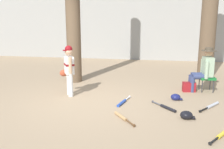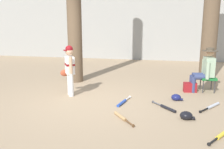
# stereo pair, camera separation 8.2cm
# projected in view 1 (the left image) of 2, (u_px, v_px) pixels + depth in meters

# --- Properties ---
(ground_plane) EXTENTS (60.00, 60.00, 0.00)m
(ground_plane) POSITION_uv_depth(u_px,v_px,m) (90.00, 103.00, 6.17)
(ground_plane) COLOR #9E8466
(concrete_back_wall) EXTENTS (18.00, 0.36, 2.95)m
(concrete_back_wall) POSITION_uv_depth(u_px,v_px,m) (125.00, 28.00, 12.29)
(concrete_back_wall) COLOR #9E9E99
(concrete_back_wall) RESTS_ON ground
(tree_behind_spectator) EXTENTS (0.73, 0.73, 5.15)m
(tree_behind_spectator) POSITION_uv_depth(u_px,v_px,m) (210.00, 10.00, 8.19)
(tree_behind_spectator) COLOR brown
(tree_behind_spectator) RESTS_ON ground
(young_ballplayer) EXTENTS (0.50, 0.52, 1.31)m
(young_ballplayer) POSITION_uv_depth(u_px,v_px,m) (69.00, 67.00, 6.59)
(young_ballplayer) COLOR white
(young_ballplayer) RESTS_ON ground
(folding_stool) EXTENTS (0.44, 0.44, 0.41)m
(folding_stool) POSITION_uv_depth(u_px,v_px,m) (207.00, 78.00, 7.04)
(folding_stool) COLOR #196B2D
(folding_stool) RESTS_ON ground
(seated_spectator) EXTENTS (0.67, 0.54, 1.20)m
(seated_spectator) POSITION_uv_depth(u_px,v_px,m) (204.00, 68.00, 6.99)
(seated_spectator) COLOR navy
(seated_spectator) RESTS_ON ground
(handbag_beside_stool) EXTENTS (0.36, 0.22, 0.26)m
(handbag_beside_stool) POSITION_uv_depth(u_px,v_px,m) (189.00, 87.00, 7.06)
(handbag_beside_stool) COLOR maroon
(handbag_beside_stool) RESTS_ON ground
(bat_wood_tan) EXTENTS (0.50, 0.65, 0.07)m
(bat_wood_tan) POSITION_uv_depth(u_px,v_px,m) (122.00, 117.00, 5.20)
(bat_wood_tan) COLOR tan
(bat_wood_tan) RESTS_ON ground
(bat_black_composite) EXTENTS (0.55, 0.62, 0.07)m
(bat_black_composite) POSITION_uv_depth(u_px,v_px,m) (166.00, 107.00, 5.75)
(bat_black_composite) COLOR black
(bat_black_composite) RESTS_ON ground
(bat_aluminum_silver) EXTENTS (0.55, 0.69, 0.07)m
(bat_aluminum_silver) POSITION_uv_depth(u_px,v_px,m) (211.00, 106.00, 5.85)
(bat_aluminum_silver) COLOR #B7BCC6
(bat_aluminum_silver) RESTS_ON ground
(bat_yellow_trainer) EXTENTS (0.48, 0.66, 0.07)m
(bat_yellow_trainer) POSITION_uv_depth(u_px,v_px,m) (222.00, 134.00, 4.43)
(bat_yellow_trainer) COLOR yellow
(bat_yellow_trainer) RESTS_ON ground
(bat_blue_youth) EXTENTS (0.25, 0.75, 0.07)m
(bat_blue_youth) POSITION_uv_depth(u_px,v_px,m) (123.00, 102.00, 6.10)
(bat_blue_youth) COLOR #2347AD
(bat_blue_youth) RESTS_ON ground
(batting_helmet_navy) EXTENTS (0.28, 0.22, 0.16)m
(batting_helmet_navy) POSITION_uv_depth(u_px,v_px,m) (176.00, 97.00, 6.36)
(batting_helmet_navy) COLOR navy
(batting_helmet_navy) RESTS_ON ground
(batting_helmet_black) EXTENTS (0.30, 0.23, 0.17)m
(batting_helmet_black) POSITION_uv_depth(u_px,v_px,m) (187.00, 115.00, 5.19)
(batting_helmet_black) COLOR black
(batting_helmet_black) RESTS_ON ground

